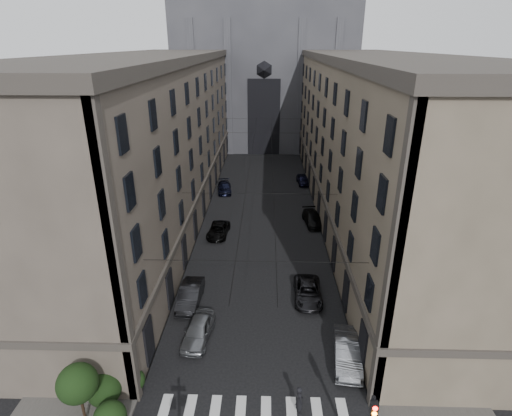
# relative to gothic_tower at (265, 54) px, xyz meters

# --- Properties ---
(sidewalk_left) EXTENTS (7.00, 80.00, 0.15)m
(sidewalk_left) POSITION_rel_gothic_tower_xyz_m (-10.50, -38.96, -17.72)
(sidewalk_left) COLOR #383533
(sidewalk_left) RESTS_ON ground
(sidewalk_right) EXTENTS (7.00, 80.00, 0.15)m
(sidewalk_right) POSITION_rel_gothic_tower_xyz_m (10.50, -38.96, -17.72)
(sidewalk_right) COLOR #383533
(sidewalk_right) RESTS_ON ground
(building_left) EXTENTS (13.60, 60.60, 18.85)m
(building_left) POSITION_rel_gothic_tower_xyz_m (-13.44, -38.96, -8.45)
(building_left) COLOR #473F36
(building_left) RESTS_ON ground
(building_right) EXTENTS (13.60, 60.60, 18.85)m
(building_right) POSITION_rel_gothic_tower_xyz_m (13.44, -38.96, -8.45)
(building_right) COLOR brown
(building_right) RESTS_ON ground
(gothic_tower) EXTENTS (35.00, 23.00, 58.00)m
(gothic_tower) POSITION_rel_gothic_tower_xyz_m (0.00, 0.00, 0.00)
(gothic_tower) COLOR #2D2D33
(gothic_tower) RESTS_ON ground
(shrub_cluster) EXTENTS (3.90, 4.40, 3.90)m
(shrub_cluster) POSITION_rel_gothic_tower_xyz_m (-8.72, -69.95, -16.00)
(shrub_cluster) COLOR black
(shrub_cluster) RESTS_ON sidewalk_left
(tram_wires) EXTENTS (14.00, 60.00, 0.43)m
(tram_wires) POSITION_rel_gothic_tower_xyz_m (0.00, -39.33, -10.55)
(tram_wires) COLOR black
(tram_wires) RESTS_ON ground
(car_left_near) EXTENTS (2.27, 4.64, 1.52)m
(car_left_near) POSITION_rel_gothic_tower_xyz_m (-4.20, -63.34, -17.04)
(car_left_near) COLOR slate
(car_left_near) RESTS_ON ground
(car_left_midnear) EXTENTS (1.76, 4.81, 1.57)m
(car_left_midnear) POSITION_rel_gothic_tower_xyz_m (-5.55, -59.07, -17.01)
(car_left_midnear) COLOR black
(car_left_midnear) RESTS_ON ground
(car_left_midfar) EXTENTS (2.45, 4.72, 1.27)m
(car_left_midfar) POSITION_rel_gothic_tower_xyz_m (-4.69, -46.44, -17.16)
(car_left_midfar) COLOR black
(car_left_midfar) RESTS_ON ground
(car_left_far) EXTENTS (2.49, 4.86, 1.35)m
(car_left_far) POSITION_rel_gothic_tower_xyz_m (-5.44, -32.33, -17.12)
(car_left_far) COLOR black
(car_left_far) RESTS_ON ground
(car_right_near) EXTENTS (2.28, 5.08, 1.62)m
(car_right_near) POSITION_rel_gothic_tower_xyz_m (6.20, -65.29, -16.99)
(car_right_near) COLOR slate
(car_right_near) RESTS_ON ground
(car_right_midnear) EXTENTS (2.39, 4.96, 1.36)m
(car_right_midnear) POSITION_rel_gothic_tower_xyz_m (4.20, -58.16, -17.12)
(car_right_midnear) COLOR black
(car_right_midnear) RESTS_ON ground
(car_right_midfar) EXTENTS (2.56, 5.02, 1.39)m
(car_right_midfar) POSITION_rel_gothic_tower_xyz_m (6.20, -43.06, -17.10)
(car_right_midfar) COLOR black
(car_right_midfar) RESTS_ON ground
(car_right_far) EXTENTS (2.03, 4.25, 1.40)m
(car_right_far) POSITION_rel_gothic_tower_xyz_m (6.20, -28.53, -17.10)
(car_right_far) COLOR black
(car_right_far) RESTS_ON ground
(pedestrian) EXTENTS (0.59, 0.78, 1.93)m
(pedestrian) POSITION_rel_gothic_tower_xyz_m (2.67, -69.45, -16.83)
(pedestrian) COLOR black
(pedestrian) RESTS_ON ground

